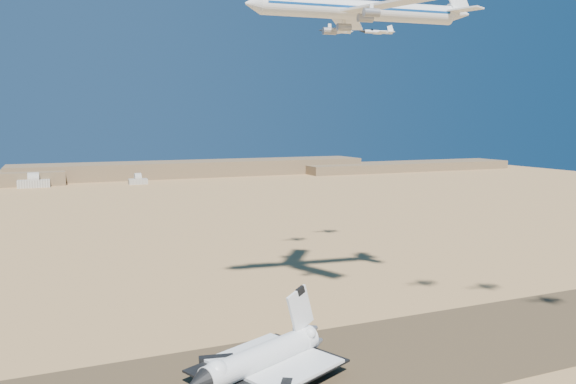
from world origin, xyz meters
name	(u,v)px	position (x,y,z in m)	size (l,w,h in m)	color
ground	(250,382)	(0.00, 0.00, 0.00)	(1200.00, 1200.00, 0.00)	tan
runway	(250,382)	(0.00, 0.00, 0.03)	(600.00, 50.00, 0.06)	brown
ridgeline	(154,172)	(65.32, 527.31, 7.63)	(960.00, 90.00, 18.00)	olive
hangars	(29,183)	(-64.00, 478.43, 4.83)	(200.50, 29.50, 30.00)	#BBB7A5
shuttle	(261,360)	(2.71, -1.16, 5.80)	(44.31, 37.70, 21.57)	white
carrier_747	(353,10)	(44.47, 29.41, 98.41)	(74.62, 57.31, 18.54)	white
chase_jet_e	(337,31)	(64.00, 77.13, 100.14)	(14.48, 7.73, 3.60)	white
chase_jet_f	(378,32)	(90.14, 88.77, 103.18)	(16.11, 8.95, 4.03)	white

